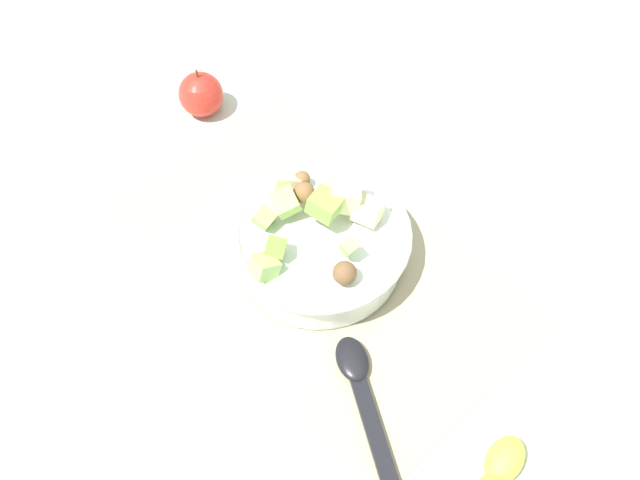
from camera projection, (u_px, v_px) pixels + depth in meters
ground_plane at (319, 259)px, 0.82m from camera, size 2.40×2.40×0.00m
placemat at (319, 258)px, 0.82m from camera, size 0.52×0.31×0.01m
salad_bowl at (320, 242)px, 0.78m from camera, size 0.22×0.22×0.10m
serving_spoon at (365, 402)px, 0.70m from camera, size 0.22×0.13×0.01m
whole_apple at (201, 94)px, 0.95m from camera, size 0.07×0.07×0.08m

